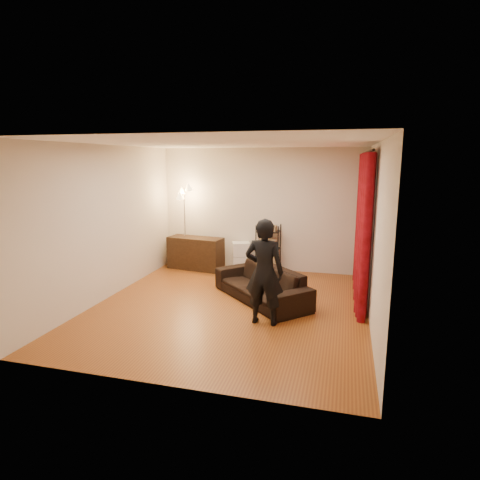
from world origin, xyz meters
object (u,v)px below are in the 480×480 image
(storage_boxes, at_px, (241,256))
(sofa, at_px, (261,284))
(person, at_px, (264,272))
(floor_lamp, at_px, (185,228))
(media_cabinet, at_px, (196,253))
(wire_shelf, at_px, (268,249))

(storage_boxes, bearing_deg, sofa, -65.39)
(sofa, bearing_deg, person, -31.41)
(floor_lamp, bearing_deg, person, -48.24)
(media_cabinet, distance_m, floor_lamp, 0.62)
(person, height_order, floor_lamp, floor_lamp)
(media_cabinet, bearing_deg, person, -43.19)
(person, relative_size, storage_boxes, 2.55)
(person, bearing_deg, floor_lamp, -45.68)
(sofa, distance_m, storage_boxes, 2.03)
(person, height_order, storage_boxes, person)
(storage_boxes, distance_m, wire_shelf, 0.65)
(person, distance_m, floor_lamp, 3.55)
(sofa, height_order, media_cabinet, media_cabinet)
(sofa, height_order, floor_lamp, floor_lamp)
(person, height_order, wire_shelf, person)
(storage_boxes, bearing_deg, floor_lamp, -171.66)
(wire_shelf, bearing_deg, media_cabinet, -149.76)
(storage_boxes, xyz_separation_m, floor_lamp, (-1.27, -0.19, 0.62))
(sofa, height_order, storage_boxes, storage_boxes)
(person, relative_size, floor_lamp, 0.86)
(media_cabinet, height_order, wire_shelf, wire_shelf)
(media_cabinet, distance_m, storage_boxes, 1.04)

